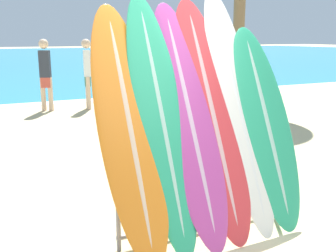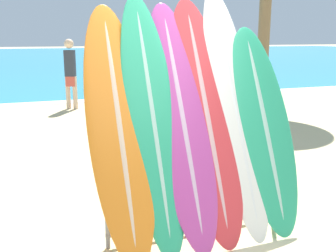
{
  "view_description": "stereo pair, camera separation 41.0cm",
  "coord_description": "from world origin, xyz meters",
  "px_view_note": "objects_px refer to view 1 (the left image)",
  "views": [
    {
      "loc": [
        -1.67,
        -2.36,
        1.85
      ],
      "look_at": [
        0.18,
        1.46,
        0.88
      ],
      "focal_mm": 42.0,
      "sensor_mm": 36.0,
      "label": 1
    },
    {
      "loc": [
        -1.29,
        -2.52,
        1.85
      ],
      "look_at": [
        0.18,
        1.46,
        0.88
      ],
      "focal_mm": 42.0,
      "sensor_mm": 36.0,
      "label": 2
    }
  ],
  "objects_px": {
    "surfboard_rack": "(204,185)",
    "surfboard_slot_1": "(161,119)",
    "surfboard_slot_0": "(129,128)",
    "person_near_water": "(87,71)",
    "person_mid_beach": "(45,72)",
    "surfboard_slot_2": "(189,120)",
    "surfboard_slot_5": "(266,125)",
    "surfboard_slot_3": "(212,115)",
    "surfboard_slot_4": "(238,106)"
  },
  "relations": [
    {
      "from": "surfboard_slot_5",
      "to": "surfboard_slot_3",
      "type": "bearing_deg",
      "value": 172.49
    },
    {
      "from": "surfboard_rack",
      "to": "surfboard_slot_1",
      "type": "xyz_separation_m",
      "value": [
        -0.41,
        0.1,
        0.67
      ]
    },
    {
      "from": "surfboard_slot_0",
      "to": "person_near_water",
      "type": "relative_size",
      "value": 1.2
    },
    {
      "from": "surfboard_slot_0",
      "to": "surfboard_slot_1",
      "type": "distance_m",
      "value": 0.31
    },
    {
      "from": "surfboard_slot_2",
      "to": "person_mid_beach",
      "type": "height_order",
      "value": "surfboard_slot_2"
    },
    {
      "from": "surfboard_slot_2",
      "to": "person_mid_beach",
      "type": "bearing_deg",
      "value": 91.41
    },
    {
      "from": "surfboard_slot_1",
      "to": "surfboard_slot_4",
      "type": "height_order",
      "value": "surfboard_slot_4"
    },
    {
      "from": "surfboard_slot_0",
      "to": "surfboard_slot_1",
      "type": "height_order",
      "value": "surfboard_slot_1"
    },
    {
      "from": "surfboard_slot_4",
      "to": "person_near_water",
      "type": "height_order",
      "value": "surfboard_slot_4"
    },
    {
      "from": "surfboard_slot_1",
      "to": "surfboard_slot_5",
      "type": "relative_size",
      "value": 1.15
    },
    {
      "from": "surfboard_slot_0",
      "to": "person_near_water",
      "type": "bearing_deg",
      "value": 78.42
    },
    {
      "from": "surfboard_slot_4",
      "to": "person_mid_beach",
      "type": "relative_size",
      "value": 1.3
    },
    {
      "from": "surfboard_slot_4",
      "to": "surfboard_slot_3",
      "type": "bearing_deg",
      "value": -175.74
    },
    {
      "from": "surfboard_slot_4",
      "to": "surfboard_rack",
      "type": "bearing_deg",
      "value": -163.52
    },
    {
      "from": "surfboard_slot_1",
      "to": "surfboard_slot_2",
      "type": "xyz_separation_m",
      "value": [
        0.28,
        -0.01,
        -0.03
      ]
    },
    {
      "from": "surfboard_rack",
      "to": "surfboard_slot_3",
      "type": "bearing_deg",
      "value": 39.92
    },
    {
      "from": "person_mid_beach",
      "to": "surfboard_slot_2",
      "type": "bearing_deg",
      "value": 115.37
    },
    {
      "from": "surfboard_slot_3",
      "to": "surfboard_slot_5",
      "type": "distance_m",
      "value": 0.62
    },
    {
      "from": "person_mid_beach",
      "to": "surfboard_slot_1",
      "type": "bearing_deg",
      "value": 113.11
    },
    {
      "from": "surfboard_rack",
      "to": "surfboard_slot_4",
      "type": "bearing_deg",
      "value": 16.48
    },
    {
      "from": "surfboard_slot_3",
      "to": "surfboard_slot_1",
      "type": "bearing_deg",
      "value": -178.62
    },
    {
      "from": "surfboard_slot_3",
      "to": "person_near_water",
      "type": "relative_size",
      "value": 1.24
    },
    {
      "from": "surfboard_slot_0",
      "to": "surfboard_slot_5",
      "type": "distance_m",
      "value": 1.45
    },
    {
      "from": "surfboard_rack",
      "to": "surfboard_slot_4",
      "type": "height_order",
      "value": "surfboard_slot_4"
    },
    {
      "from": "surfboard_slot_5",
      "to": "person_near_water",
      "type": "xyz_separation_m",
      "value": [
        -0.01,
        7.05,
        0.0
      ]
    },
    {
      "from": "surfboard_slot_1",
      "to": "surfboard_slot_3",
      "type": "height_order",
      "value": "surfboard_slot_1"
    },
    {
      "from": "surfboard_slot_2",
      "to": "surfboard_slot_3",
      "type": "bearing_deg",
      "value": 3.99
    },
    {
      "from": "surfboard_slot_2",
      "to": "person_near_water",
      "type": "relative_size",
      "value": 1.22
    },
    {
      "from": "surfboard_slot_1",
      "to": "person_mid_beach",
      "type": "bearing_deg",
      "value": 89.16
    },
    {
      "from": "surfboard_slot_4",
      "to": "person_near_water",
      "type": "distance_m",
      "value": 6.96
    },
    {
      "from": "surfboard_slot_3",
      "to": "surfboard_slot_4",
      "type": "relative_size",
      "value": 0.95
    },
    {
      "from": "surfboard_slot_3",
      "to": "surfboard_rack",
      "type": "bearing_deg",
      "value": -140.08
    },
    {
      "from": "surfboard_slot_1",
      "to": "person_mid_beach",
      "type": "relative_size",
      "value": 1.25
    },
    {
      "from": "surfboard_slot_3",
      "to": "person_near_water",
      "type": "xyz_separation_m",
      "value": [
        0.58,
        6.97,
        -0.14
      ]
    },
    {
      "from": "surfboard_slot_2",
      "to": "surfboard_slot_3",
      "type": "distance_m",
      "value": 0.26
    },
    {
      "from": "surfboard_slot_0",
      "to": "surfboard_slot_1",
      "type": "bearing_deg",
      "value": 2.34
    },
    {
      "from": "person_mid_beach",
      "to": "surfboard_slot_3",
      "type": "bearing_deg",
      "value": 117.44
    },
    {
      "from": "surfboard_slot_2",
      "to": "surfboard_slot_3",
      "type": "xyz_separation_m",
      "value": [
        0.26,
        0.02,
        0.02
      ]
    },
    {
      "from": "surfboard_slot_0",
      "to": "surfboard_slot_4",
      "type": "distance_m",
      "value": 1.17
    },
    {
      "from": "surfboard_slot_5",
      "to": "person_near_water",
      "type": "height_order",
      "value": "surfboard_slot_5"
    },
    {
      "from": "surfboard_slot_2",
      "to": "surfboard_slot_1",
      "type": "bearing_deg",
      "value": 178.99
    },
    {
      "from": "surfboard_slot_0",
      "to": "surfboard_slot_2",
      "type": "height_order",
      "value": "surfboard_slot_2"
    },
    {
      "from": "surfboard_rack",
      "to": "surfboard_slot_2",
      "type": "relative_size",
      "value": 0.81
    },
    {
      "from": "surfboard_slot_4",
      "to": "surfboard_slot_5",
      "type": "xyz_separation_m",
      "value": [
        0.28,
        -0.1,
        -0.19
      ]
    },
    {
      "from": "surfboard_slot_2",
      "to": "surfboard_slot_3",
      "type": "relative_size",
      "value": 0.98
    },
    {
      "from": "surfboard_rack",
      "to": "surfboard_slot_2",
      "type": "distance_m",
      "value": 0.65
    },
    {
      "from": "surfboard_slot_0",
      "to": "surfboard_slot_3",
      "type": "xyz_separation_m",
      "value": [
        0.85,
        0.03,
        0.04
      ]
    },
    {
      "from": "person_near_water",
      "to": "person_mid_beach",
      "type": "xyz_separation_m",
      "value": [
        -1.02,
        0.19,
        0.0
      ]
    },
    {
      "from": "surfboard_slot_4",
      "to": "surfboard_slot_2",
      "type": "bearing_deg",
      "value": -175.86
    },
    {
      "from": "surfboard_slot_1",
      "to": "surfboard_slot_5",
      "type": "bearing_deg",
      "value": -3.3
    }
  ]
}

